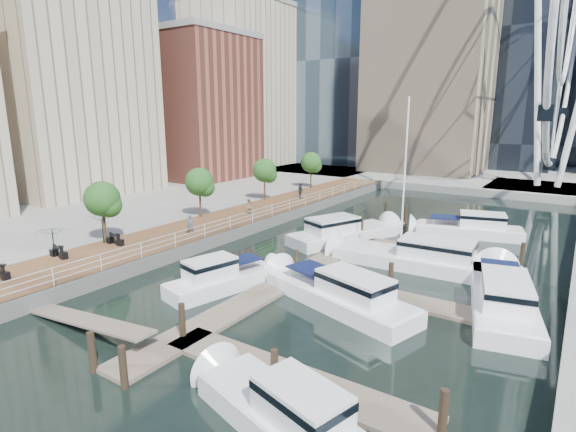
# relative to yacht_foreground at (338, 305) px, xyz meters

# --- Properties ---
(ground) EXTENTS (520.00, 520.00, 0.00)m
(ground) POSITION_rel_yacht_foreground_xyz_m (-7.35, -5.50, 0.00)
(ground) COLOR black
(ground) RESTS_ON ground
(boardwalk) EXTENTS (6.00, 60.00, 1.00)m
(boardwalk) POSITION_rel_yacht_foreground_xyz_m (-16.35, 9.50, 0.50)
(boardwalk) COLOR brown
(boardwalk) RESTS_ON ground
(seawall) EXTENTS (0.25, 60.00, 1.00)m
(seawall) POSITION_rel_yacht_foreground_xyz_m (-13.35, 9.50, 0.50)
(seawall) COLOR #595954
(seawall) RESTS_ON ground
(land_inland) EXTENTS (48.00, 90.00, 1.00)m
(land_inland) POSITION_rel_yacht_foreground_xyz_m (-43.35, 9.50, 0.50)
(land_inland) COLOR gray
(land_inland) RESTS_ON ground
(land_far) EXTENTS (200.00, 114.00, 1.00)m
(land_far) POSITION_rel_yacht_foreground_xyz_m (-7.35, 96.50, 0.50)
(land_far) COLOR gray
(land_far) RESTS_ON ground
(pier) EXTENTS (14.00, 12.00, 1.00)m
(pier) POSITION_rel_yacht_foreground_xyz_m (6.65, 46.50, 0.50)
(pier) COLOR gray
(pier) RESTS_ON ground
(railing) EXTENTS (0.10, 60.00, 1.05)m
(railing) POSITION_rel_yacht_foreground_xyz_m (-13.45, 9.50, 1.52)
(railing) COLOR white
(railing) RESTS_ON boardwalk
(floating_docks) EXTENTS (16.00, 34.00, 2.60)m
(floating_docks) POSITION_rel_yacht_foreground_xyz_m (0.61, 4.48, 0.49)
(floating_docks) COLOR #6D6051
(floating_docks) RESTS_ON ground
(midrise_condos) EXTENTS (19.00, 67.00, 28.00)m
(midrise_condos) POSITION_rel_yacht_foreground_xyz_m (-40.92, 21.32, 13.42)
(midrise_condos) COLOR #BCAD8E
(midrise_condos) RESTS_ON ground
(street_trees) EXTENTS (2.60, 42.60, 4.60)m
(street_trees) POSITION_rel_yacht_foreground_xyz_m (-18.75, 8.50, 4.29)
(street_trees) COLOR #3F2B1C
(street_trees) RESTS_ON ground
(cafe_tables) EXTENTS (2.50, 13.70, 0.74)m
(cafe_tables) POSITION_rel_yacht_foreground_xyz_m (-17.75, -7.50, 1.37)
(cafe_tables) COLOR black
(cafe_tables) RESTS_ON ground
(yacht_foreground) EXTENTS (10.79, 5.73, 2.15)m
(yacht_foreground) POSITION_rel_yacht_foreground_xyz_m (0.00, 0.00, 0.00)
(yacht_foreground) COLOR white
(yacht_foreground) RESTS_ON ground
(pedestrian_near) EXTENTS (0.68, 0.64, 1.56)m
(pedestrian_near) POSITION_rel_yacht_foreground_xyz_m (-15.01, 3.56, 1.78)
(pedestrian_near) COLOR #495161
(pedestrian_near) RESTS_ON boardwalk
(pedestrian_mid) EXTENTS (0.78, 0.88, 1.51)m
(pedestrian_mid) POSITION_rel_yacht_foreground_xyz_m (-15.81, 11.94, 1.75)
(pedestrian_mid) COLOR #856E5C
(pedestrian_mid) RESTS_ON boardwalk
(pedestrian_far) EXTENTS (1.10, 0.81, 1.74)m
(pedestrian_far) POSITION_rel_yacht_foreground_xyz_m (-15.95, 21.50, 1.87)
(pedestrian_far) COLOR #343841
(pedestrian_far) RESTS_ON boardwalk
(moored_yachts) EXTENTS (19.50, 33.82, 11.50)m
(moored_yachts) POSITION_rel_yacht_foreground_xyz_m (1.21, 7.76, 0.00)
(moored_yachts) COLOR white
(moored_yachts) RESTS_ON ground
(cafe_seating) EXTENTS (3.70, 12.84, 2.70)m
(cafe_seating) POSITION_rel_yacht_foreground_xyz_m (-18.60, -7.26, 2.22)
(cafe_seating) COLOR #0F381C
(cafe_seating) RESTS_ON ground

